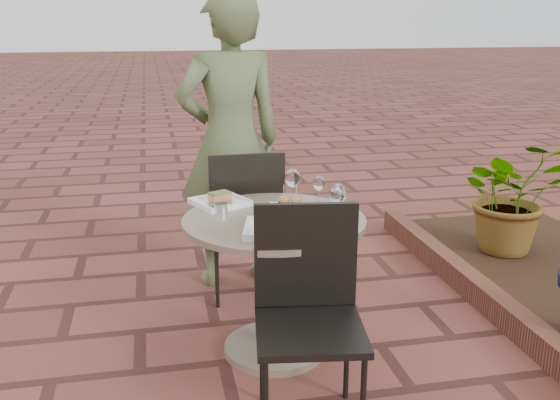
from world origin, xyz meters
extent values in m
plane|color=brown|center=(0.00, 0.00, 0.00)|extent=(60.00, 60.00, 0.00)
cylinder|color=gray|center=(0.27, 0.06, 0.02)|extent=(0.52, 0.52, 0.04)
cylinder|color=gray|center=(0.27, 0.06, 0.35)|extent=(0.08, 0.08, 0.70)
cylinder|color=gray|center=(0.27, 0.06, 0.71)|extent=(0.90, 0.90, 0.03)
cube|color=black|center=(0.22, 0.83, 0.45)|extent=(0.46, 0.46, 0.03)
cube|color=black|center=(0.23, 0.63, 0.70)|extent=(0.44, 0.05, 0.46)
cylinder|color=black|center=(0.40, 1.03, 0.22)|extent=(0.02, 0.02, 0.44)
cylinder|color=black|center=(0.02, 1.01, 0.22)|extent=(0.02, 0.02, 0.44)
cylinder|color=black|center=(0.42, 0.65, 0.22)|extent=(0.02, 0.02, 0.44)
cylinder|color=black|center=(0.04, 0.63, 0.22)|extent=(0.02, 0.02, 0.44)
cube|color=black|center=(0.29, -0.57, 0.45)|extent=(0.50, 0.50, 0.03)
cube|color=black|center=(0.32, -0.38, 0.70)|extent=(0.44, 0.09, 0.46)
cylinder|color=black|center=(0.13, -0.36, 0.22)|extent=(0.02, 0.02, 0.44)
cylinder|color=black|center=(0.51, -0.41, 0.22)|extent=(0.02, 0.02, 0.44)
imported|color=#4B5D33|center=(0.19, 1.03, 0.93)|extent=(0.73, 0.54, 1.85)
cube|color=white|center=(0.04, 0.34, 0.74)|extent=(0.33, 0.33, 0.01)
cube|color=#E0714F|center=(0.04, 0.34, 0.77)|extent=(0.13, 0.11, 0.03)
cube|color=#54622C|center=(0.04, 0.34, 0.79)|extent=(0.12, 0.10, 0.01)
cube|color=white|center=(0.36, 0.09, 0.74)|extent=(0.31, 0.31, 0.01)
cube|color=white|center=(0.23, -0.14, 0.74)|extent=(0.33, 0.33, 0.01)
ellipsoid|color=#F2637B|center=(0.19, -0.20, 0.75)|extent=(0.05, 0.04, 0.02)
cylinder|color=white|center=(0.55, -0.07, 0.73)|extent=(0.07, 0.07, 0.00)
cylinder|color=white|center=(0.55, -0.07, 0.78)|extent=(0.01, 0.01, 0.09)
ellipsoid|color=white|center=(0.55, -0.07, 0.87)|extent=(0.08, 0.08, 0.10)
cylinder|color=white|center=(0.55, -0.07, 0.87)|extent=(0.06, 0.06, 0.05)
cylinder|color=white|center=(0.41, 0.28, 0.73)|extent=(0.07, 0.07, 0.00)
cylinder|color=white|center=(0.41, 0.28, 0.78)|extent=(0.01, 0.01, 0.08)
ellipsoid|color=white|center=(0.41, 0.28, 0.87)|extent=(0.08, 0.08, 0.10)
cylinder|color=white|center=(0.55, 0.25, 0.73)|extent=(0.05, 0.05, 0.00)
cylinder|color=white|center=(0.55, 0.25, 0.77)|extent=(0.01, 0.01, 0.07)
ellipsoid|color=white|center=(0.55, 0.25, 0.84)|extent=(0.06, 0.06, 0.08)
cylinder|color=silver|center=(0.03, 0.19, 0.76)|extent=(0.08, 0.08, 0.05)
cube|color=brown|center=(1.60, 0.30, 0.07)|extent=(0.12, 3.00, 0.15)
imported|color=#33662D|center=(2.17, 1.00, 0.47)|extent=(0.80, 0.72, 0.82)
camera|label=1|loc=(-0.29, -2.78, 1.68)|focal=40.00mm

